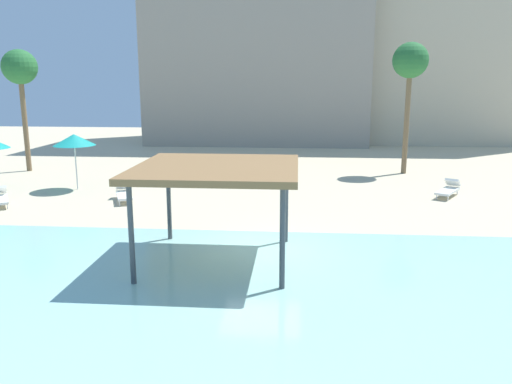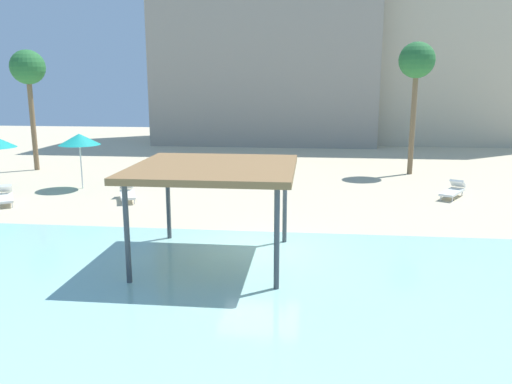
# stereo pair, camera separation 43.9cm
# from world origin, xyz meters

# --- Properties ---
(ground_plane) EXTENTS (80.00, 80.00, 0.00)m
(ground_plane) POSITION_xyz_m (0.00, 0.00, 0.00)
(ground_plane) COLOR beige
(lagoon_water) EXTENTS (44.00, 13.50, 0.04)m
(lagoon_water) POSITION_xyz_m (0.00, -5.25, 0.02)
(lagoon_water) COLOR #99D1C6
(lagoon_water) RESTS_ON ground
(shade_pavilion) EXTENTS (4.45, 4.45, 2.79)m
(shade_pavilion) POSITION_xyz_m (-1.14, -1.43, 2.62)
(shade_pavilion) COLOR #42474C
(shade_pavilion) RESTS_ON ground
(beach_umbrella_teal_1) EXTENTS (1.93, 1.93, 2.63)m
(beach_umbrella_teal_1) POSITION_xyz_m (-9.34, 7.82, 2.36)
(beach_umbrella_teal_1) COLOR silver
(beach_umbrella_teal_1) RESTS_ON ground
(lounge_chair_0) EXTENTS (1.27, 1.98, 0.74)m
(lounge_chair_0) POSITION_xyz_m (-6.35, 5.73, 0.33)
(lounge_chair_0) COLOR white
(lounge_chair_0) RESTS_ON ground
(lounge_chair_1) EXTENTS (1.52, 1.92, 0.74)m
(lounge_chair_1) POSITION_xyz_m (-11.22, 4.52, 0.33)
(lounge_chair_1) COLOR white
(lounge_chair_1) RESTS_ON ground
(lounge_chair_2) EXTENTS (1.50, 1.93, 0.74)m
(lounge_chair_2) POSITION_xyz_m (7.82, 7.71, 0.33)
(lounge_chair_2) COLOR white
(lounge_chair_2) RESTS_ON ground
(palm_tree_0) EXTENTS (1.90, 1.90, 6.74)m
(palm_tree_0) POSITION_xyz_m (-14.25, 12.53, 5.61)
(palm_tree_0) COLOR brown
(palm_tree_0) RESTS_ON ground
(palm_tree_1) EXTENTS (1.90, 1.90, 7.07)m
(palm_tree_1) POSITION_xyz_m (6.98, 13.46, 5.92)
(palm_tree_1) COLOR brown
(palm_tree_1) RESTS_ON ground
(hotel_block_0) EXTENTS (17.57, 9.43, 17.30)m
(hotel_block_0) POSITION_xyz_m (-2.31, 28.57, 8.65)
(hotel_block_0) COLOR #9E9384
(hotel_block_0) RESTS_ON ground
(hotel_block_1) EXTENTS (16.92, 10.05, 19.86)m
(hotel_block_1) POSITION_xyz_m (12.26, 30.69, 9.93)
(hotel_block_1) COLOR beige
(hotel_block_1) RESTS_ON ground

